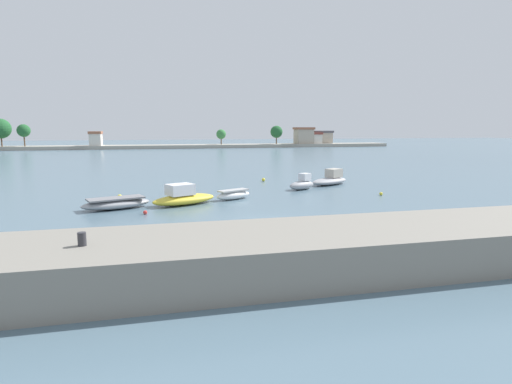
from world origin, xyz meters
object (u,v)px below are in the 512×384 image
Objects in this scene: moored_boat_3 at (302,184)px; mooring_buoy_3 at (263,180)px; mooring_bollard at (82,239)px; mooring_buoy_1 at (145,212)px; mooring_buoy_0 at (381,194)px; moored_boat_2 at (233,195)px; moored_boat_4 at (330,180)px; moored_boat_0 at (116,203)px; moored_boat_1 at (183,197)px; mooring_buoy_2 at (120,197)px.

moored_boat_3 is 7.45m from mooring_buoy_3.
mooring_bollard is 1.71× the size of mooring_buoy_1.
moored_boat_3 is at bearing 30.67° from mooring_buoy_1.
mooring_buoy_3 reaches higher than mooring_buoy_0.
moored_boat_2 reaches higher than mooring_buoy_1.
mooring_bollard reaches higher than moored_boat_4.
moored_boat_0 is at bearing 129.06° from mooring_buoy_1.
mooring_buoy_0 is (22.97, 0.99, -0.26)m from moored_boat_0.
moored_boat_1 is 14.48× the size of mooring_buoy_3.
mooring_buoy_2 is (-0.07, 4.53, -0.21)m from moored_boat_0.
moored_boat_0 is 9.70m from moored_boat_2.
moored_boat_3 is at bearing 2.46° from moored_boat_2.
mooring_buoy_3 is at bearing 27.34° from moored_boat_1.
mooring_bollard is at bearing -141.69° from mooring_buoy_0.
moored_boat_2 is 8.39× the size of mooring_buoy_2.
mooring_buoy_1 is at bearing -70.15° from moored_boat_0.
moored_boat_3 is 5.02m from moored_boat_4.
mooring_buoy_1 is at bearing -172.32° from moored_boat_2.
moored_boat_3 is at bearing 0.72° from moored_boat_0.
moored_boat_1 is 4.62m from moored_boat_2.
moored_boat_0 is 12.90× the size of mooring_buoy_2.
mooring_buoy_3 is (15.18, 8.85, -0.01)m from mooring_buoy_2.
mooring_buoy_1 is 7.55m from mooring_buoy_2.
moored_boat_0 reaches higher than mooring_buoy_1.
mooring_bollard reaches higher than mooring_buoy_0.
mooring_bollard is 0.14× the size of moored_boat_3.
moored_boat_0 reaches higher than mooring_buoy_3.
moored_boat_4 is (21.47, 8.99, 0.13)m from moored_boat_0.
moored_boat_4 is 22.00m from mooring_buoy_2.
moored_boat_4 is 13.12× the size of mooring_buoy_2.
mooring_buoy_3 is at bearing 63.87° from mooring_bollard.
moored_boat_4 is at bearing 50.70° from mooring_bollard.
moored_boat_1 is at bearing 178.67° from moored_boat_4.
moored_boat_0 is at bearing -138.48° from mooring_buoy_3.
moored_boat_2 is 11.63× the size of mooring_buoy_0.
mooring_bollard reaches higher than mooring_buoy_2.
moored_boat_2 is at bearing -178.60° from moored_boat_4.
moored_boat_3 reaches higher than mooring_buoy_0.
mooring_buoy_1 is at bearing -178.92° from moored_boat_3.
moored_boat_1 is 6.50m from mooring_buoy_2.
moored_boat_0 is at bearing 166.92° from moored_boat_2.
moored_boat_3 reaches higher than moored_boat_2.
moored_boat_4 reaches higher than mooring_buoy_3.
mooring_buoy_3 is at bearing 30.25° from mooring_buoy_2.
moored_boat_1 reaches higher than mooring_buoy_3.
moored_boat_2 is 8.89× the size of mooring_buoy_3.
mooring_buoy_2 is (-17.32, -1.73, -0.35)m from moored_boat_3.
mooring_buoy_0 is at bearing -23.32° from moored_boat_1.
moored_boat_1 is 13.40m from moored_boat_3.
moored_boat_0 is at bearing 90.79° from mooring_bollard.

